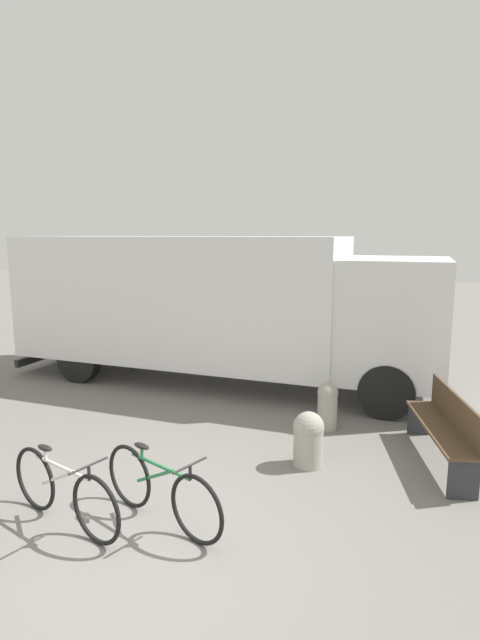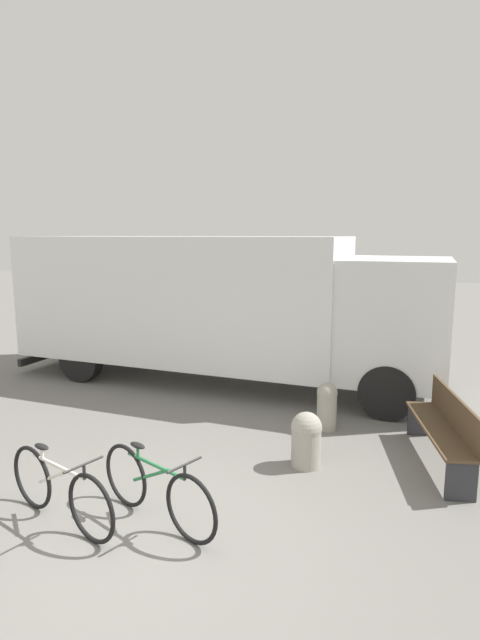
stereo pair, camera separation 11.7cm
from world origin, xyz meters
name	(u,v)px [view 2 (the right image)]	position (x,y,z in m)	size (l,w,h in m)	color
ground_plane	(128,548)	(0.00, 0.00, 0.00)	(60.00, 60.00, 0.00)	slate
delivery_truck	(217,302)	(-1.32, 5.44, 1.62)	(8.50, 2.50, 2.91)	white
park_bench	(445,426)	(2.88, 2.93, 0.52)	(0.86, 2.02, 0.92)	brown
bicycle_middle	(59,490)	(-0.88, 0.13, 0.37)	(1.67, 0.62, 0.79)	black
bicycle_far	(156,489)	(0.04, 0.48, 0.37)	(1.63, 0.70, 0.79)	black
bollard_near_bench	(306,438)	(1.22, 2.27, 0.38)	(0.40, 0.40, 0.72)	#9E998C
bollard_far_bench	(327,404)	(1.25, 3.58, 0.40)	(0.31, 0.31, 0.74)	#9E998C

